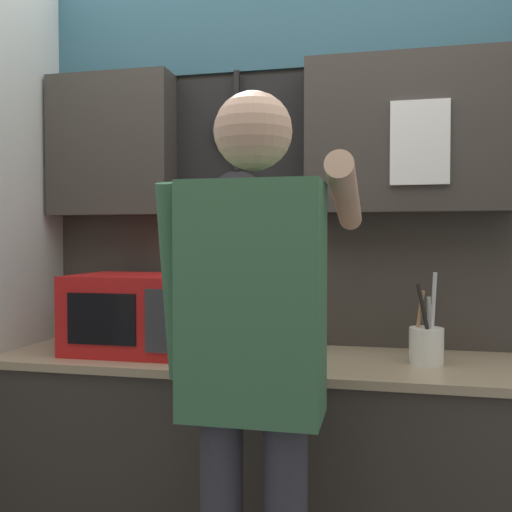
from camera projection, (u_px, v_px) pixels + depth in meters
The scene contains 6 objects.
base_cabinet_counter at pixel (255, 475), 2.16m from camera, with size 1.94×0.59×0.90m.
back_wall_unit at pixel (272, 207), 2.38m from camera, with size 2.51×0.22×2.52m.
microwave at pixel (137, 313), 2.23m from camera, with size 0.49×0.38×0.30m.
knife_block at pixel (226, 330), 2.16m from camera, with size 0.12×0.16×0.26m.
utensil_crock at pixel (426, 344), 2.00m from camera, with size 0.12×0.12×0.33m.
person at pixel (254, 348), 1.56m from camera, with size 0.54×0.67×1.73m.
Camera 1 is at (0.47, -2.08, 1.34)m, focal length 40.00 mm.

